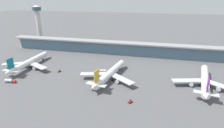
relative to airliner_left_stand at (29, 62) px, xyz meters
The scene contains 12 objects.
ground_plane 79.85m from the airliner_left_stand, ahead, with size 1200.00×1200.00×0.00m, color #515154.
airliner_left_stand is the anchor object (origin of this frame).
airliner_centre_stand 81.40m from the airliner_left_stand, ahead, with size 46.77×61.53×16.45m.
airliner_right_stand 153.90m from the airliner_left_stand, ahead, with size 46.67×61.46×16.45m.
service_truck_near_nose_red 109.48m from the airliner_left_stand, 20.52° to the right, with size 3.10×3.31×2.05m.
service_truck_under_wing_olive 33.15m from the airliner_left_stand, ahead, with size 2.88×3.33×2.05m.
service_truck_mid_apron_red 32.57m from the airliner_left_stand, 79.75° to the right, with size 8.80×3.32×2.95m.
service_truck_by_tail_grey 73.21m from the airliner_left_stand, ahead, with size 8.81×3.43×2.95m.
terminal_building 99.98m from the airliner_left_stand, 37.55° to the left, with size 276.71×12.80×15.20m.
control_tower 104.90m from the airliner_left_stand, 117.57° to the left, with size 12.00×12.00×57.42m.
safety_cone_charlie 27.06m from the airliner_left_stand, 55.29° to the right, with size 0.62×0.62×0.70m.
safety_cone_echo 24.73m from the airliner_left_stand, 62.65° to the right, with size 0.62×0.62×0.70m.
Camera 1 is at (35.60, -131.49, 65.34)m, focal length 29.36 mm.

